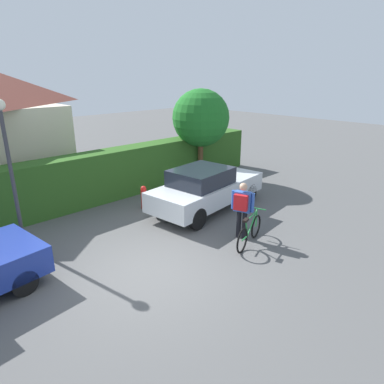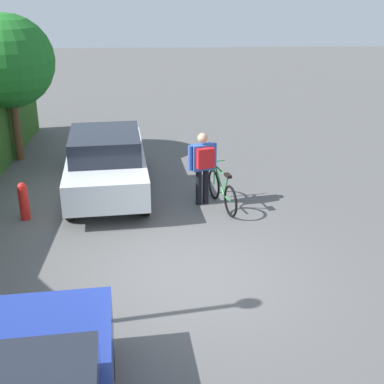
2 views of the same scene
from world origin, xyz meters
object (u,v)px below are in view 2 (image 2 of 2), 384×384
at_px(parked_car_far, 106,160).
at_px(bicycle, 222,191).
at_px(fire_hydrant, 24,201).
at_px(person_rider, 203,162).
at_px(tree_kerbside, 8,62).

distance_m(parked_car_far, bicycle, 2.79).
distance_m(bicycle, fire_hydrant, 4.15).
relative_size(parked_car_far, person_rider, 2.81).
bearing_deg(fire_hydrant, bicycle, -83.70).
bearing_deg(tree_kerbside, parked_car_far, -132.28).
relative_size(bicycle, person_rider, 1.01).
xyz_separation_m(bicycle, fire_hydrant, (-0.46, 4.13, 0.04)).
bearing_deg(tree_kerbside, bicycle, -123.15).
bearing_deg(tree_kerbside, person_rider, -124.04).
bearing_deg(parked_car_far, bicycle, -111.20).
relative_size(parked_car_far, tree_kerbside, 1.18).
bearing_deg(bicycle, fire_hydrant, 96.30).
bearing_deg(fire_hydrant, parked_car_far, -46.85).
distance_m(person_rider, fire_hydrant, 3.81).
relative_size(person_rider, fire_hydrant, 2.00).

